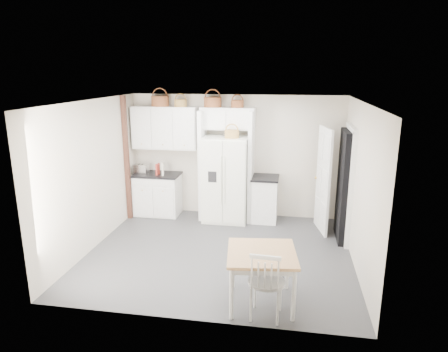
# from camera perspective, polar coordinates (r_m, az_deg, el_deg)

# --- Properties ---
(floor) EXTENTS (4.50, 4.50, 0.00)m
(floor) POSITION_cam_1_polar(r_m,az_deg,el_deg) (7.10, -0.65, -10.82)
(floor) COLOR #3E3F41
(floor) RESTS_ON ground
(ceiling) EXTENTS (4.50, 4.50, 0.00)m
(ceiling) POSITION_cam_1_polar(r_m,az_deg,el_deg) (6.43, -0.72, 10.60)
(ceiling) COLOR white
(ceiling) RESTS_ON wall_back
(wall_back) EXTENTS (4.50, 0.00, 4.50)m
(wall_back) POSITION_cam_1_polar(r_m,az_deg,el_deg) (8.57, 1.69, 2.85)
(wall_back) COLOR beige
(wall_back) RESTS_ON floor
(wall_left) EXTENTS (0.00, 4.00, 4.00)m
(wall_left) POSITION_cam_1_polar(r_m,az_deg,el_deg) (7.37, -18.16, 0.15)
(wall_left) COLOR beige
(wall_left) RESTS_ON floor
(wall_right) EXTENTS (0.00, 4.00, 4.00)m
(wall_right) POSITION_cam_1_polar(r_m,az_deg,el_deg) (6.64, 18.80, -1.47)
(wall_right) COLOR beige
(wall_right) RESTS_ON floor
(refrigerator) EXTENTS (0.92, 0.74, 1.77)m
(refrigerator) POSITION_cam_1_polar(r_m,az_deg,el_deg) (8.31, 0.27, -0.45)
(refrigerator) COLOR white
(refrigerator) RESTS_ON floor
(base_cab_left) EXTENTS (0.95, 0.60, 0.88)m
(base_cab_left) POSITION_cam_1_polar(r_m,az_deg,el_deg) (8.88, -9.42, -2.65)
(base_cab_left) COLOR white
(base_cab_left) RESTS_ON floor
(base_cab_right) EXTENTS (0.52, 0.62, 0.91)m
(base_cab_right) POSITION_cam_1_polar(r_m,az_deg,el_deg) (8.43, 5.83, -3.36)
(base_cab_right) COLOR white
(base_cab_right) RESTS_ON floor
(dining_table) EXTENTS (1.00, 1.00, 0.75)m
(dining_table) POSITION_cam_1_polar(r_m,az_deg,el_deg) (5.56, 5.33, -14.25)
(dining_table) COLOR #A0693C
(dining_table) RESTS_ON floor
(windsor_chair) EXTENTS (0.51, 0.47, 0.98)m
(windsor_chair) POSITION_cam_1_polar(r_m,az_deg,el_deg) (5.24, 6.09, -14.80)
(windsor_chair) COLOR white
(windsor_chair) RESTS_ON floor
(counter_left) EXTENTS (0.99, 0.64, 0.04)m
(counter_left) POSITION_cam_1_polar(r_m,az_deg,el_deg) (8.76, -9.55, 0.22)
(counter_left) COLOR black
(counter_left) RESTS_ON base_cab_left
(counter_right) EXTENTS (0.56, 0.66, 0.04)m
(counter_right) POSITION_cam_1_polar(r_m,az_deg,el_deg) (8.30, 5.92, -0.24)
(counter_right) COLOR black
(counter_right) RESTS_ON base_cab_right
(toaster) EXTENTS (0.31, 0.19, 0.21)m
(toaster) POSITION_cam_1_polar(r_m,az_deg,el_deg) (8.78, -11.80, 0.98)
(toaster) COLOR silver
(toaster) RESTS_ON counter_left
(cookbook_red) EXTENTS (0.05, 0.16, 0.24)m
(cookbook_red) POSITION_cam_1_polar(r_m,az_deg,el_deg) (8.64, -9.44, 0.97)
(cookbook_red) COLOR #AC3226
(cookbook_red) RESTS_ON counter_left
(cookbook_cream) EXTENTS (0.08, 0.18, 0.26)m
(cookbook_cream) POSITION_cam_1_polar(r_m,az_deg,el_deg) (8.60, -8.75, 1.01)
(cookbook_cream) COLOR beige
(cookbook_cream) RESTS_ON counter_left
(basket_upper_b) EXTENTS (0.37, 0.37, 0.22)m
(basket_upper_b) POSITION_cam_1_polar(r_m,az_deg,el_deg) (8.60, -9.13, 10.51)
(basket_upper_b) COLOR brown
(basket_upper_b) RESTS_ON upper_cabinet
(basket_upper_c) EXTENTS (0.26, 0.26, 0.15)m
(basket_upper_c) POSITION_cam_1_polar(r_m,az_deg,el_deg) (8.48, -6.22, 10.33)
(basket_upper_c) COLOR #A56A2F
(basket_upper_c) RESTS_ON upper_cabinet
(basket_bridge_a) EXTENTS (0.36, 0.36, 0.20)m
(basket_bridge_a) POSITION_cam_1_polar(r_m,az_deg,el_deg) (8.32, -1.63, 10.50)
(basket_bridge_a) COLOR brown
(basket_bridge_a) RESTS_ON bridge_cabinet
(basket_bridge_b) EXTENTS (0.26, 0.26, 0.15)m
(basket_bridge_b) POSITION_cam_1_polar(r_m,az_deg,el_deg) (8.23, 1.92, 10.27)
(basket_bridge_b) COLOR brown
(basket_bridge_b) RESTS_ON bridge_cabinet
(basket_fridge_b) EXTENTS (0.29, 0.29, 0.15)m
(basket_fridge_b) POSITION_cam_1_polar(r_m,az_deg,el_deg) (8.00, 1.12, 6.01)
(basket_fridge_b) COLOR #A56A2F
(basket_fridge_b) RESTS_ON refrigerator
(upper_cabinet) EXTENTS (1.40, 0.34, 0.90)m
(upper_cabinet) POSITION_cam_1_polar(r_m,az_deg,el_deg) (8.63, -8.42, 6.83)
(upper_cabinet) COLOR white
(upper_cabinet) RESTS_ON wall_back
(bridge_cabinet) EXTENTS (1.12, 0.34, 0.45)m
(bridge_cabinet) POSITION_cam_1_polar(r_m,az_deg,el_deg) (8.29, 0.53, 8.23)
(bridge_cabinet) COLOR white
(bridge_cabinet) RESTS_ON wall_back
(fridge_panel_left) EXTENTS (0.08, 0.60, 2.30)m
(fridge_panel_left) POSITION_cam_1_polar(r_m,az_deg,el_deg) (8.43, -3.05, 1.58)
(fridge_panel_left) COLOR white
(fridge_panel_left) RESTS_ON floor
(fridge_panel_right) EXTENTS (0.08, 0.60, 2.30)m
(fridge_panel_right) POSITION_cam_1_polar(r_m,az_deg,el_deg) (8.27, 3.87, 1.32)
(fridge_panel_right) COLOR white
(fridge_panel_right) RESTS_ON floor
(trim_post) EXTENTS (0.09, 0.09, 2.60)m
(trim_post) POSITION_cam_1_polar(r_m,az_deg,el_deg) (8.54, -13.73, 2.38)
(trim_post) COLOR #442517
(trim_post) RESTS_ON floor
(doorway_void) EXTENTS (0.18, 0.85, 2.05)m
(doorway_void) POSITION_cam_1_polar(r_m,az_deg,el_deg) (7.65, 16.84, -1.36)
(doorway_void) COLOR black
(doorway_void) RESTS_ON floor
(door_slab) EXTENTS (0.21, 0.79, 2.05)m
(door_slab) POSITION_cam_1_polar(r_m,az_deg,el_deg) (7.94, 13.98, -0.60)
(door_slab) COLOR white
(door_slab) RESTS_ON floor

